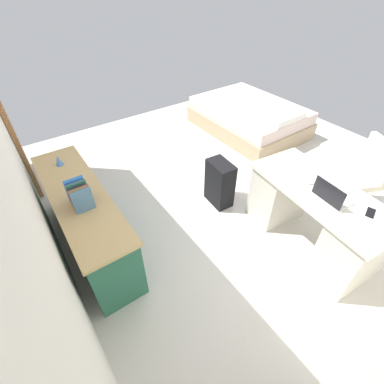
{
  "coord_description": "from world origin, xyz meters",
  "views": [
    {
      "loc": [
        -2.12,
        2.19,
        2.43
      ],
      "look_at": [
        -0.36,
        0.96,
        0.6
      ],
      "focal_mm": 25.61,
      "sensor_mm": 36.0,
      "label": 1
    }
  ],
  "objects_px": {
    "figurine_small": "(59,161)",
    "bed": "(249,117)",
    "credenza": "(86,220)",
    "suitcase_black": "(220,183)",
    "desk": "(313,216)",
    "computer_mouse": "(311,182)",
    "laptop": "(331,196)",
    "office_chair": "(357,180)",
    "cell_phone_near_laptop": "(371,213)"
  },
  "relations": [
    {
      "from": "figurine_small",
      "to": "bed",
      "type": "bearing_deg",
      "value": -83.04
    },
    {
      "from": "credenza",
      "to": "suitcase_black",
      "type": "xyz_separation_m",
      "value": [
        -0.26,
        -1.58,
        -0.07
      ]
    },
    {
      "from": "credenza",
      "to": "figurine_small",
      "type": "bearing_deg",
      "value": 0.15
    },
    {
      "from": "desk",
      "to": "suitcase_black",
      "type": "xyz_separation_m",
      "value": [
        1.07,
        0.37,
        -0.08
      ]
    },
    {
      "from": "desk",
      "to": "figurine_small",
      "type": "distance_m",
      "value": 2.75
    },
    {
      "from": "desk",
      "to": "suitcase_black",
      "type": "distance_m",
      "value": 1.13
    },
    {
      "from": "computer_mouse",
      "to": "figurine_small",
      "type": "relative_size",
      "value": 0.91
    },
    {
      "from": "suitcase_black",
      "to": "laptop",
      "type": "height_order",
      "value": "laptop"
    },
    {
      "from": "credenza",
      "to": "figurine_small",
      "type": "relative_size",
      "value": 16.36
    },
    {
      "from": "desk",
      "to": "suitcase_black",
      "type": "relative_size",
      "value": 2.51
    },
    {
      "from": "laptop",
      "to": "office_chair",
      "type": "bearing_deg",
      "value": -80.24
    },
    {
      "from": "desk",
      "to": "figurine_small",
      "type": "relative_size",
      "value": 13.65
    },
    {
      "from": "cell_phone_near_laptop",
      "to": "figurine_small",
      "type": "bearing_deg",
      "value": 22.31
    },
    {
      "from": "cell_phone_near_laptop",
      "to": "figurine_small",
      "type": "height_order",
      "value": "figurine_small"
    },
    {
      "from": "credenza",
      "to": "laptop",
      "type": "height_order",
      "value": "laptop"
    },
    {
      "from": "figurine_small",
      "to": "laptop",
      "type": "bearing_deg",
      "value": -136.68
    },
    {
      "from": "desk",
      "to": "computer_mouse",
      "type": "distance_m",
      "value": 0.39
    },
    {
      "from": "computer_mouse",
      "to": "cell_phone_near_laptop",
      "type": "relative_size",
      "value": 0.74
    },
    {
      "from": "suitcase_black",
      "to": "cell_phone_near_laptop",
      "type": "relative_size",
      "value": 4.4
    },
    {
      "from": "credenza",
      "to": "cell_phone_near_laptop",
      "type": "height_order",
      "value": "cell_phone_near_laptop"
    },
    {
      "from": "suitcase_black",
      "to": "cell_phone_near_laptop",
      "type": "height_order",
      "value": "cell_phone_near_laptop"
    },
    {
      "from": "computer_mouse",
      "to": "suitcase_black",
      "type": "bearing_deg",
      "value": 28.26
    },
    {
      "from": "office_chair",
      "to": "bed",
      "type": "xyz_separation_m",
      "value": [
        2.24,
        -0.43,
        -0.18
      ]
    },
    {
      "from": "credenza",
      "to": "cell_phone_near_laptop",
      "type": "xyz_separation_m",
      "value": [
        -1.74,
        -2.03,
        0.37
      ]
    },
    {
      "from": "computer_mouse",
      "to": "figurine_small",
      "type": "xyz_separation_m",
      "value": [
        1.75,
        1.96,
        0.05
      ]
    },
    {
      "from": "credenza",
      "to": "bed",
      "type": "relative_size",
      "value": 0.94
    },
    {
      "from": "office_chair",
      "to": "suitcase_black",
      "type": "xyz_separation_m",
      "value": [
        1.01,
        1.27,
        -0.12
      ]
    },
    {
      "from": "credenza",
      "to": "bed",
      "type": "distance_m",
      "value": 3.43
    },
    {
      "from": "office_chair",
      "to": "figurine_small",
      "type": "xyz_separation_m",
      "value": [
        1.84,
        2.86,
        0.38
      ]
    },
    {
      "from": "bed",
      "to": "laptop",
      "type": "xyz_separation_m",
      "value": [
        -2.4,
        1.4,
        0.54
      ]
    },
    {
      "from": "credenza",
      "to": "cell_phone_near_laptop",
      "type": "distance_m",
      "value": 2.7
    },
    {
      "from": "bed",
      "to": "figurine_small",
      "type": "height_order",
      "value": "figurine_small"
    },
    {
      "from": "cell_phone_near_laptop",
      "to": "figurine_small",
      "type": "xyz_separation_m",
      "value": [
        2.31,
        2.03,
        0.06
      ]
    },
    {
      "from": "office_chair",
      "to": "computer_mouse",
      "type": "bearing_deg",
      "value": 84.43
    },
    {
      "from": "credenza",
      "to": "bed",
      "type": "xyz_separation_m",
      "value": [
        0.97,
        -3.29,
        -0.13
      ]
    },
    {
      "from": "suitcase_black",
      "to": "laptop",
      "type": "bearing_deg",
      "value": -161.19
    },
    {
      "from": "desk",
      "to": "bed",
      "type": "bearing_deg",
      "value": -30.15
    },
    {
      "from": "credenza",
      "to": "suitcase_black",
      "type": "distance_m",
      "value": 1.6
    },
    {
      "from": "figurine_small",
      "to": "desk",
      "type": "bearing_deg",
      "value": -134.05
    },
    {
      "from": "cell_phone_near_laptop",
      "to": "computer_mouse",
      "type": "bearing_deg",
      "value": -11.5
    },
    {
      "from": "desk",
      "to": "suitcase_black",
      "type": "bearing_deg",
      "value": 19.34
    },
    {
      "from": "desk",
      "to": "computer_mouse",
      "type": "relative_size",
      "value": 15.02
    },
    {
      "from": "suitcase_black",
      "to": "laptop",
      "type": "relative_size",
      "value": 1.8
    },
    {
      "from": "credenza",
      "to": "figurine_small",
      "type": "distance_m",
      "value": 0.71
    },
    {
      "from": "credenza",
      "to": "figurine_small",
      "type": "xyz_separation_m",
      "value": [
        0.57,
        0.0,
        0.42
      ]
    },
    {
      "from": "figurine_small",
      "to": "computer_mouse",
      "type": "bearing_deg",
      "value": -131.78
    },
    {
      "from": "bed",
      "to": "suitcase_black",
      "type": "xyz_separation_m",
      "value": [
        -1.23,
        1.71,
        0.06
      ]
    },
    {
      "from": "bed",
      "to": "figurine_small",
      "type": "relative_size",
      "value": 17.4
    },
    {
      "from": "desk",
      "to": "computer_mouse",
      "type": "xyz_separation_m",
      "value": [
        0.14,
        -0.0,
        0.36
      ]
    },
    {
      "from": "suitcase_black",
      "to": "office_chair",
      "type": "bearing_deg",
      "value": -124.21
    }
  ]
}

